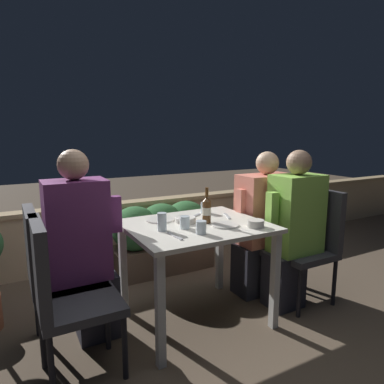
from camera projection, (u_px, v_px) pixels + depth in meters
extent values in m
plane|color=brown|center=(196.00, 319.00, 2.54)|extent=(16.00, 16.00, 0.00)
cube|color=tan|center=(132.00, 232.00, 3.71)|extent=(9.00, 0.14, 0.60)
cube|color=tan|center=(132.00, 203.00, 3.65)|extent=(9.00, 0.18, 0.04)
cube|color=silver|center=(196.00, 226.00, 2.41)|extent=(0.97, 0.80, 0.03)
cube|color=silver|center=(160.00, 312.00, 1.97)|extent=(0.05, 0.05, 0.70)
cube|color=silver|center=(275.00, 281.00, 2.37)|extent=(0.05, 0.05, 0.70)
cube|color=silver|center=(123.00, 269.00, 2.58)|extent=(0.05, 0.05, 0.70)
cube|color=silver|center=(220.00, 250.00, 2.98)|extent=(0.05, 0.05, 0.70)
cube|color=brown|center=(162.00, 257.00, 3.41)|extent=(0.99, 0.36, 0.28)
ellipsoid|color=#2D6633|center=(135.00, 229.00, 3.22)|extent=(0.44, 0.47, 0.42)
ellipsoid|color=#2D6633|center=(162.00, 225.00, 3.35)|extent=(0.44, 0.47, 0.42)
ellipsoid|color=#2D6633|center=(186.00, 221.00, 3.48)|extent=(0.44, 0.47, 0.42)
cube|color=#333338|center=(81.00, 304.00, 1.93)|extent=(0.44, 0.44, 0.05)
cube|color=#333338|center=(40.00, 266.00, 1.80)|extent=(0.06, 0.44, 0.48)
cylinder|color=black|center=(52.00, 370.00, 1.72)|extent=(0.03, 0.03, 0.38)
cylinder|color=black|center=(125.00, 347.00, 1.90)|extent=(0.03, 0.03, 0.38)
cylinder|color=black|center=(44.00, 331.00, 2.05)|extent=(0.03, 0.03, 0.38)
cylinder|color=black|center=(107.00, 315.00, 2.23)|extent=(0.03, 0.03, 0.38)
cube|color=#333338|center=(69.00, 284.00, 2.20)|extent=(0.44, 0.44, 0.05)
cube|color=#333338|center=(32.00, 249.00, 2.06)|extent=(0.06, 0.44, 0.48)
cylinder|color=black|center=(42.00, 338.00, 1.98)|extent=(0.03, 0.03, 0.38)
cylinder|color=black|center=(107.00, 321.00, 2.16)|extent=(0.03, 0.03, 0.38)
cylinder|color=black|center=(37.00, 309.00, 2.31)|extent=(0.03, 0.03, 0.38)
cylinder|color=black|center=(94.00, 296.00, 2.49)|extent=(0.03, 0.03, 0.38)
cube|color=#282833|center=(97.00, 305.00, 2.31)|extent=(0.27, 0.23, 0.43)
cube|color=#6B2D66|center=(77.00, 230.00, 2.17)|extent=(0.38, 0.26, 0.64)
cube|color=#6B2D66|center=(115.00, 214.00, 2.27)|extent=(0.07, 0.07, 0.24)
sphere|color=tan|center=(73.00, 165.00, 2.10)|extent=(0.19, 0.19, 0.19)
cube|color=#333338|center=(300.00, 253.00, 2.75)|extent=(0.44, 0.44, 0.05)
cube|color=#333338|center=(320.00, 218.00, 2.80)|extent=(0.06, 0.44, 0.48)
cylinder|color=black|center=(299.00, 293.00, 2.54)|extent=(0.03, 0.03, 0.38)
cylinder|color=black|center=(334.00, 282.00, 2.71)|extent=(0.03, 0.03, 0.38)
cylinder|color=black|center=(265.00, 274.00, 2.86)|extent=(0.03, 0.03, 0.38)
cylinder|color=black|center=(299.00, 266.00, 3.04)|extent=(0.03, 0.03, 0.38)
cube|color=#282833|center=(283.00, 280.00, 2.71)|extent=(0.27, 0.23, 0.43)
cube|color=#8CCC4C|center=(296.00, 214.00, 2.66)|extent=(0.38, 0.26, 0.61)
cube|color=#8CCC4C|center=(272.00, 208.00, 2.53)|extent=(0.07, 0.07, 0.24)
sphere|color=#99755B|center=(299.00, 162.00, 2.59)|extent=(0.19, 0.19, 0.19)
cube|color=#333338|center=(270.00, 244.00, 2.98)|extent=(0.44, 0.44, 0.05)
cube|color=#333338|center=(289.00, 212.00, 3.02)|extent=(0.06, 0.44, 0.48)
cylinder|color=black|center=(267.00, 280.00, 2.76)|extent=(0.03, 0.03, 0.38)
cylinder|color=black|center=(301.00, 271.00, 2.94)|extent=(0.03, 0.03, 0.38)
cylinder|color=black|center=(239.00, 264.00, 3.09)|extent=(0.03, 0.03, 0.38)
cylinder|color=black|center=(271.00, 257.00, 3.27)|extent=(0.03, 0.03, 0.38)
cube|color=#282833|center=(254.00, 268.00, 2.93)|extent=(0.33, 0.23, 0.43)
cube|color=#E07A66|center=(266.00, 209.00, 2.89)|extent=(0.48, 0.26, 0.59)
cube|color=#E07A66|center=(242.00, 204.00, 2.76)|extent=(0.07, 0.07, 0.24)
sphere|color=tan|center=(267.00, 163.00, 2.82)|extent=(0.19, 0.19, 0.19)
cylinder|color=brown|center=(207.00, 212.00, 2.43)|extent=(0.06, 0.06, 0.16)
cylinder|color=beige|center=(207.00, 211.00, 2.42)|extent=(0.06, 0.06, 0.06)
cone|color=brown|center=(207.00, 199.00, 2.41)|extent=(0.06, 0.06, 0.03)
cylinder|color=brown|center=(207.00, 192.00, 2.40)|extent=(0.02, 0.02, 0.07)
cylinder|color=silver|center=(160.00, 220.00, 2.51)|extent=(0.21, 0.21, 0.01)
cylinder|color=silver|center=(225.00, 225.00, 2.37)|extent=(0.19, 0.19, 0.01)
cylinder|color=silver|center=(186.00, 220.00, 2.45)|extent=(0.15, 0.15, 0.04)
torus|color=silver|center=(186.00, 218.00, 2.45)|extent=(0.15, 0.15, 0.01)
cylinder|color=beige|center=(256.00, 224.00, 2.33)|extent=(0.12, 0.12, 0.05)
torus|color=beige|center=(256.00, 221.00, 2.33)|extent=(0.12, 0.12, 0.01)
cylinder|color=silver|center=(205.00, 208.00, 2.73)|extent=(0.07, 0.07, 0.08)
cylinder|color=silver|center=(162.00, 222.00, 2.24)|extent=(0.06, 0.06, 0.12)
cylinder|color=silver|center=(185.00, 222.00, 2.29)|extent=(0.07, 0.07, 0.08)
cylinder|color=silver|center=(201.00, 227.00, 2.18)|extent=(0.07, 0.07, 0.08)
cube|color=silver|center=(227.00, 216.00, 2.62)|extent=(0.08, 0.17, 0.01)
cube|color=silver|center=(175.00, 236.00, 2.12)|extent=(0.03, 0.17, 0.01)
cube|color=silver|center=(194.00, 216.00, 2.62)|extent=(0.16, 0.11, 0.01)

